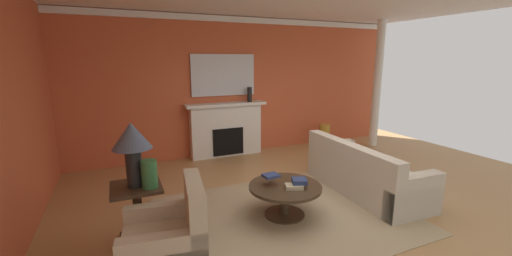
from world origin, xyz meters
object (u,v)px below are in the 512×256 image
mantel_mirror (223,75)px  vase_mantel_right (250,94)px  fireplace (226,131)px  vase_tall_corner (324,136)px  sofa (363,175)px  armchair_near_window (169,244)px  coffee_table (285,193)px  side_table (138,209)px  table_lamp (132,142)px  vase_on_side_table (149,174)px

mantel_mirror → vase_mantel_right: size_ratio=4.36×
fireplace → vase_tall_corner: 2.49m
sofa → vase_tall_corner: bearing=67.2°
armchair_near_window → vase_mantel_right: (2.38, 3.53, 1.06)m
sofa → armchair_near_window: bearing=-167.0°
coffee_table → vase_mantel_right: (0.73, 2.98, 1.03)m
armchair_near_window → side_table: size_ratio=1.36×
fireplace → side_table: size_ratio=2.57×
sofa → side_table: sofa is taller
mantel_mirror → sofa: 3.60m
mantel_mirror → table_lamp: (-2.07, -2.98, -0.57)m
fireplace → armchair_near_window: 4.03m
table_lamp → vase_mantel_right: bearing=46.9°
armchair_near_window → table_lamp: (-0.24, 0.73, 0.92)m
armchair_near_window → side_table: (-0.24, 0.73, 0.09)m
fireplace → mantel_mirror: mantel_mirror is taller
mantel_mirror → vase_tall_corner: 2.91m
coffee_table → table_lamp: 2.10m
armchair_near_window → vase_on_side_table: bearing=98.2°
vase_mantel_right → vase_on_side_table: bearing=-130.2°
vase_mantel_right → fireplace: bearing=174.9°
mantel_mirror → vase_tall_corner: mantel_mirror is taller
sofa → vase_tall_corner: size_ratio=3.72×
armchair_near_window → vase_tall_corner: bearing=37.5°
side_table → table_lamp: table_lamp is taller
mantel_mirror → vase_on_side_table: bearing=-121.8°
mantel_mirror → side_table: (-2.07, -2.98, -1.40)m
sofa → vase_on_side_table: vase_on_side_table is taller
fireplace → mantel_mirror: 1.24m
coffee_table → table_lamp: size_ratio=1.33×
vase_mantel_right → vase_on_side_table: size_ratio=1.02×
mantel_mirror → coffee_table: mantel_mirror is taller
fireplace → vase_tall_corner: size_ratio=3.14×
mantel_mirror → coffee_table: 3.48m
vase_tall_corner → armchair_near_window: bearing=-142.5°
fireplace → sofa: (1.38, -2.84, -0.27)m
coffee_table → vase_on_side_table: bearing=178.2°
fireplace → vase_tall_corner: (2.45, -0.30, -0.28)m
table_lamp → coffee_table: bearing=-5.3°
mantel_mirror → vase_mantel_right: bearing=-17.2°
coffee_table → vase_on_side_table: 1.82m
vase_mantel_right → vase_tall_corner: size_ratio=0.58×
side_table → sofa: bearing=0.2°
mantel_mirror → side_table: 3.89m
armchair_near_window → vase_tall_corner: 5.40m
sofa → side_table: size_ratio=3.04×
sofa → vase_tall_corner: (1.07, 2.54, -0.01)m
coffee_table → sofa: bearing=6.8°
sofa → table_lamp: table_lamp is taller
sofa → coffee_table: (-1.56, -0.19, 0.04)m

